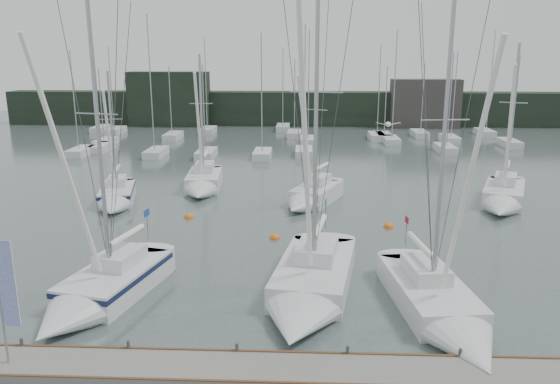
{
  "coord_description": "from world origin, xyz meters",
  "views": [
    {
      "loc": [
        0.37,
        -21.69,
        10.96
      ],
      "look_at": [
        -0.84,
        5.0,
        4.05
      ],
      "focal_mm": 35.0,
      "sensor_mm": 36.0,
      "label": 1
    }
  ],
  "objects": [
    {
      "name": "ground",
      "position": [
        0.0,
        0.0,
        0.0
      ],
      "size": [
        160.0,
        160.0,
        0.0
      ],
      "primitive_type": "plane",
      "color": "#495955",
      "rests_on": "ground"
    },
    {
      "name": "dock",
      "position": [
        0.0,
        -5.0,
        0.2
      ],
      "size": [
        24.0,
        2.0,
        0.4
      ],
      "primitive_type": "cube",
      "color": "slate",
      "rests_on": "ground"
    },
    {
      "name": "far_treeline",
      "position": [
        0.0,
        62.0,
        2.5
      ],
      "size": [
        90.0,
        4.0,
        5.0
      ],
      "primitive_type": "cube",
      "color": "black",
      "rests_on": "ground"
    },
    {
      "name": "far_building_left",
      "position": [
        -20.0,
        60.0,
        4.0
      ],
      "size": [
        12.0,
        3.0,
        8.0
      ],
      "primitive_type": "cube",
      "color": "black",
      "rests_on": "ground"
    },
    {
      "name": "far_building_right",
      "position": [
        18.0,
        60.0,
        3.5
      ],
      "size": [
        10.0,
        3.0,
        7.0
      ],
      "primitive_type": "cube",
      "color": "#3A3836",
      "rests_on": "ground"
    },
    {
      "name": "mast_forest",
      "position": [
        -2.51,
        44.73,
        0.47
      ],
      "size": [
        54.61,
        25.33,
        14.64
      ],
      "color": "silver",
      "rests_on": "ground"
    },
    {
      "name": "sailboat_near_left",
      "position": [
        -8.73,
        -0.03,
        0.59
      ],
      "size": [
        4.74,
        8.96,
        14.17
      ],
      "rotation": [
        0.0,
        0.0,
        -0.23
      ],
      "color": "silver",
      "rests_on": "ground"
    },
    {
      "name": "sailboat_near_center",
      "position": [
        0.58,
        0.56,
        0.58
      ],
      "size": [
        4.87,
        10.66,
        15.77
      ],
      "rotation": [
        0.0,
        0.0,
        -0.16
      ],
      "color": "silver",
      "rests_on": "ground"
    },
    {
      "name": "sailboat_near_right",
      "position": [
        6.19,
        -1.1,
        0.53
      ],
      "size": [
        4.04,
        10.01,
        14.06
      ],
      "rotation": [
        0.0,
        0.0,
        0.13
      ],
      "color": "silver",
      "rests_on": "ground"
    },
    {
      "name": "sailboat_mid_a",
      "position": [
        -13.36,
        16.12,
        0.55
      ],
      "size": [
        3.96,
        7.76,
        10.35
      ],
      "rotation": [
        0.0,
        0.0,
        0.23
      ],
      "color": "silver",
      "rests_on": "ground"
    },
    {
      "name": "sailboat_mid_b",
      "position": [
        -7.77,
        20.38,
        0.59
      ],
      "size": [
        3.18,
        7.83,
        11.58
      ],
      "rotation": [
        0.0,
        0.0,
        0.07
      ],
      "color": "silver",
      "rests_on": "ground"
    },
    {
      "name": "sailboat_mid_c",
      "position": [
        0.79,
        16.72,
        0.58
      ],
      "size": [
        4.98,
        7.41,
        11.45
      ],
      "rotation": [
        0.0,
        0.0,
        -0.4
      ],
      "color": "silver",
      "rests_on": "ground"
    },
    {
      "name": "sailboat_mid_e",
      "position": [
        14.7,
        16.9,
        0.61
      ],
      "size": [
        5.65,
        8.81,
        12.37
      ],
      "rotation": [
        0.0,
        0.0,
        -0.39
      ],
      "color": "silver",
      "rests_on": "ground"
    },
    {
      "name": "buoy_a",
      "position": [
        -1.36,
        9.41,
        0.0
      ],
      "size": [
        0.62,
        0.62,
        0.62
      ],
      "primitive_type": "sphere",
      "color": "orange",
      "rests_on": "ground"
    },
    {
      "name": "buoy_b",
      "position": [
        5.84,
        11.91,
        0.0
      ],
      "size": [
        0.64,
        0.64,
        0.64
      ],
      "primitive_type": "sphere",
      "color": "orange",
      "rests_on": "ground"
    },
    {
      "name": "buoy_c",
      "position": [
        -7.41,
        13.37,
        0.0
      ],
      "size": [
        0.65,
        0.65,
        0.65
      ],
      "primitive_type": "sphere",
      "color": "orange",
      "rests_on": "ground"
    },
    {
      "name": "dock_banner",
      "position": [
        -9.68,
        -5.18,
        3.14
      ],
      "size": [
        0.71,
        0.13,
        4.64
      ],
      "rotation": [
        0.0,
        0.0,
        -0.1
      ],
      "color": "#9C9FA4",
      "rests_on": "dock"
    },
    {
      "name": "seagull",
      "position": [
        3.48,
        -1.25,
        8.32
      ],
      "size": [
        0.93,
        0.42,
        0.18
      ],
      "rotation": [
        0.0,
        0.0,
        0.1
      ],
      "color": "white",
      "rests_on": "ground"
    }
  ]
}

